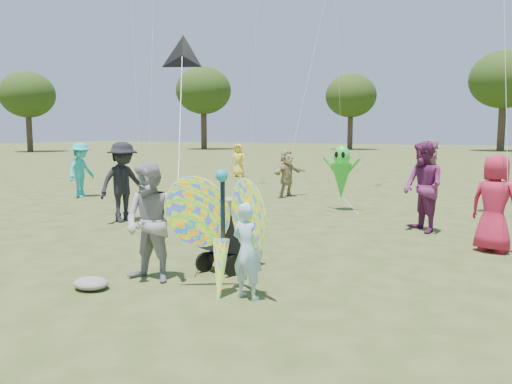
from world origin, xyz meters
TOP-DOWN VIEW (x-y plane):
  - ground at (0.00, 0.00)m, footprint 160.00×160.00m
  - child_girl at (0.68, -0.41)m, footprint 0.49×0.36m
  - adult_man at (-0.86, -0.39)m, footprint 0.83×0.65m
  - grey_bag at (-1.36, -1.06)m, footprint 0.50×0.41m
  - crowd_a at (3.31, 3.76)m, footprint 0.97×0.79m
  - crowd_b at (-4.48, 3.02)m, footprint 0.98×1.34m
  - crowd_d at (-2.94, 8.91)m, footprint 0.87×1.48m
  - crowd_e at (1.91, 4.99)m, footprint 1.15×1.17m
  - crowd_g at (-7.93, 14.53)m, footprint 0.83×0.63m
  - crowd_i at (-8.81, 5.81)m, footprint 0.83×1.22m
  - crowd_j at (0.39, 16.62)m, footprint 0.73×1.72m
  - jogging_stroller at (-0.22, 0.73)m, footprint 0.73×1.13m
  - butterfly_kite at (0.31, -0.43)m, footprint 1.74×0.75m
  - delta_kite_rig at (-1.80, 1.71)m, footprint 1.81×2.35m
  - alien_kite at (-0.50, 6.97)m, footprint 1.12×0.69m

SIDE VIEW (x-z plane):
  - ground at x=0.00m, z-range 0.00..0.00m
  - grey_bag at x=-1.36m, z-range 0.00..0.16m
  - jogging_stroller at x=-0.22m, z-range 0.07..1.16m
  - child_girl at x=0.68m, z-range 0.00..1.23m
  - crowd_d at x=-2.94m, z-range 0.00..1.52m
  - crowd_g at x=-7.93m, z-range 0.00..1.54m
  - butterfly_kite at x=0.31m, z-range -0.08..1.74m
  - adult_man at x=-0.86m, z-range 0.00..1.67m
  - crowd_a at x=3.31m, z-range 0.00..1.70m
  - crowd_i at x=-8.81m, z-range 0.00..1.75m
  - crowd_j at x=0.39m, z-range 0.00..1.80m
  - crowd_b at x=-4.48m, z-range 0.00..1.86m
  - crowd_e at x=1.91m, z-range 0.00..1.90m
  - alien_kite at x=-0.50m, z-range 0.10..1.84m
  - delta_kite_rig at x=-1.80m, z-range 2.17..4.68m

